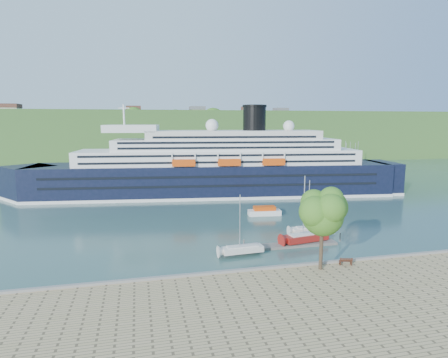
% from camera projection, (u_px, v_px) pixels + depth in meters
% --- Properties ---
extents(ground, '(400.00, 400.00, 0.00)m').
position_uv_depth(ground, '(294.00, 273.00, 47.79)').
color(ground, '#294948').
rests_on(ground, ground).
extents(far_hillside, '(400.00, 50.00, 24.00)m').
position_uv_depth(far_hillside, '(176.00, 136.00, 185.52)').
color(far_hillside, '#325B24').
rests_on(far_hillside, ground).
extents(quay_coping, '(220.00, 0.50, 0.30)m').
position_uv_depth(quay_coping, '(295.00, 265.00, 47.42)').
color(quay_coping, slate).
rests_on(quay_coping, promenade).
extents(cruise_ship, '(105.43, 28.08, 23.43)m').
position_uv_depth(cruise_ship, '(212.00, 150.00, 96.61)').
color(cruise_ship, black).
rests_on(cruise_ship, ground).
extents(park_bench, '(1.83, 1.13, 1.09)m').
position_uv_depth(park_bench, '(346.00, 261.00, 47.86)').
color(park_bench, '#442013').
rests_on(park_bench, promenade).
extents(promenade_tree, '(6.77, 6.77, 11.22)m').
position_uv_depth(promenade_tree, '(322.00, 225.00, 45.72)').
color(promenade_tree, '#37671B').
rests_on(promenade_tree, promenade).
extents(floating_pontoon, '(18.02, 2.32, 0.40)m').
position_uv_depth(floating_pontoon, '(281.00, 246.00, 57.70)').
color(floating_pontoon, slate).
rests_on(floating_pontoon, ground).
extents(sailboat_white_near, '(6.73, 2.26, 8.56)m').
position_uv_depth(sailboat_white_near, '(243.00, 227.00, 53.56)').
color(sailboat_white_near, silver).
rests_on(sailboat_white_near, ground).
extents(sailboat_red, '(8.34, 3.57, 10.43)m').
position_uv_depth(sailboat_red, '(307.00, 212.00, 58.39)').
color(sailboat_red, maroon).
rests_on(sailboat_red, ground).
extents(sailboat_white_far, '(7.11, 2.35, 9.06)m').
position_uv_depth(sailboat_white_far, '(311.00, 209.00, 62.95)').
color(sailboat_white_far, silver).
rests_on(sailboat_white_far, ground).
extents(tender_launch, '(6.97, 3.02, 1.87)m').
position_uv_depth(tender_launch, '(264.00, 211.00, 77.16)').
color(tender_launch, '#D4440C').
rests_on(tender_launch, ground).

